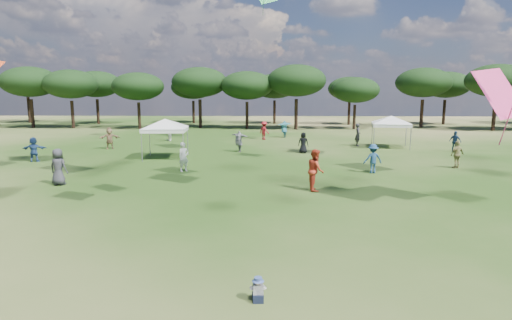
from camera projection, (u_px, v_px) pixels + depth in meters
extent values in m
cylinder|color=black|center=(32.00, 114.00, 52.51)|extent=(0.40, 0.40, 3.49)
ellipsoid|color=black|center=(30.00, 82.00, 51.88)|extent=(6.79, 6.79, 3.66)
cylinder|color=black|center=(73.00, 114.00, 52.11)|extent=(0.38, 0.38, 3.32)
ellipsoid|color=black|center=(71.00, 84.00, 51.52)|extent=(6.44, 6.44, 3.47)
cylinder|color=black|center=(139.00, 116.00, 51.18)|extent=(0.36, 0.36, 3.14)
ellipsoid|color=black|center=(138.00, 86.00, 50.62)|extent=(6.11, 6.11, 3.29)
cylinder|color=black|center=(200.00, 114.00, 52.45)|extent=(0.40, 0.40, 3.46)
ellipsoid|color=black|center=(200.00, 82.00, 51.83)|extent=(6.73, 6.73, 3.63)
cylinder|color=black|center=(247.00, 115.00, 51.15)|extent=(0.37, 0.37, 3.21)
ellipsoid|color=black|center=(247.00, 85.00, 50.58)|extent=(6.24, 6.24, 3.36)
cylinder|color=black|center=(296.00, 114.00, 50.51)|extent=(0.41, 0.41, 3.56)
ellipsoid|color=black|center=(297.00, 81.00, 49.88)|extent=(6.91, 6.91, 3.73)
cylinder|color=black|center=(354.00, 117.00, 50.70)|extent=(0.33, 0.33, 2.88)
ellipsoid|color=black|center=(355.00, 90.00, 50.19)|extent=(5.60, 5.60, 3.02)
cylinder|color=black|center=(422.00, 114.00, 52.85)|extent=(0.39, 0.39, 3.44)
ellipsoid|color=black|center=(424.00, 83.00, 52.24)|extent=(6.69, 6.69, 3.60)
cylinder|color=black|center=(494.00, 115.00, 48.78)|extent=(0.40, 0.40, 3.53)
ellipsoid|color=black|center=(497.00, 81.00, 48.16)|extent=(6.86, 6.86, 3.70)
cylinder|color=black|center=(29.00, 110.00, 60.79)|extent=(0.41, 0.41, 3.62)
ellipsoid|color=black|center=(27.00, 81.00, 60.15)|extent=(7.03, 7.03, 3.79)
cylinder|color=black|center=(98.00, 112.00, 58.55)|extent=(0.39, 0.39, 3.37)
ellipsoid|color=black|center=(96.00, 84.00, 57.95)|extent=(6.54, 6.54, 3.53)
cylinder|color=black|center=(194.00, 112.00, 59.94)|extent=(0.36, 0.36, 3.11)
ellipsoid|color=black|center=(193.00, 87.00, 59.38)|extent=(6.05, 6.05, 3.26)
cylinder|color=black|center=(274.00, 112.00, 58.84)|extent=(0.37, 0.37, 3.20)
ellipsoid|color=black|center=(275.00, 86.00, 58.27)|extent=(6.21, 6.21, 3.35)
cylinder|color=black|center=(349.00, 113.00, 57.42)|extent=(0.34, 0.34, 2.99)
ellipsoid|color=black|center=(350.00, 89.00, 56.88)|extent=(5.81, 5.81, 3.13)
cylinder|color=black|center=(444.00, 112.00, 57.44)|extent=(0.38, 0.38, 3.31)
ellipsoid|color=black|center=(446.00, 85.00, 56.85)|extent=(6.43, 6.43, 3.47)
cylinder|color=gray|center=(142.00, 146.00, 27.69)|extent=(0.06, 0.06, 2.01)
cylinder|color=gray|center=(183.00, 146.00, 27.82)|extent=(0.06, 0.06, 2.01)
cylinder|color=gray|center=(150.00, 141.00, 30.33)|extent=(0.06, 0.06, 2.01)
cylinder|color=gray|center=(188.00, 141.00, 30.46)|extent=(0.06, 0.06, 2.01)
cube|color=silver|center=(165.00, 130.00, 28.92)|extent=(3.04, 3.04, 0.25)
pyramid|color=silver|center=(165.00, 119.00, 28.80)|extent=(5.75, 5.75, 0.60)
cylinder|color=gray|center=(374.00, 137.00, 33.44)|extent=(0.06, 0.06, 1.90)
cylinder|color=gray|center=(411.00, 138.00, 32.87)|extent=(0.06, 0.06, 1.90)
cylinder|color=gray|center=(372.00, 134.00, 36.07)|extent=(0.06, 0.06, 1.90)
cylinder|color=gray|center=(406.00, 135.00, 35.51)|extent=(0.06, 0.06, 1.90)
cube|color=silver|center=(391.00, 125.00, 34.33)|extent=(3.37, 3.37, 0.25)
pyramid|color=silver|center=(391.00, 116.00, 34.21)|extent=(5.78, 5.78, 0.60)
cube|color=black|center=(258.00, 298.00, 9.40)|extent=(0.26, 0.26, 0.18)
cube|color=black|center=(254.00, 296.00, 9.57)|extent=(0.10, 0.22, 0.10)
cube|color=black|center=(261.00, 296.00, 9.58)|extent=(0.10, 0.22, 0.10)
cube|color=white|center=(258.00, 289.00, 9.36)|extent=(0.24, 0.18, 0.24)
cylinder|color=white|center=(251.00, 288.00, 9.42)|extent=(0.09, 0.23, 0.14)
cylinder|color=white|center=(265.00, 288.00, 9.43)|extent=(0.09, 0.23, 0.14)
sphere|color=#E0B293|center=(258.00, 282.00, 9.34)|extent=(0.16, 0.16, 0.16)
cone|color=#4963AA|center=(258.00, 280.00, 9.33)|extent=(0.27, 0.27, 0.03)
cylinder|color=#4963AA|center=(258.00, 279.00, 9.32)|extent=(0.18, 0.18, 0.07)
imported|color=#2B4C83|center=(34.00, 149.00, 27.66)|extent=(1.55, 0.71, 1.61)
imported|color=#313136|center=(58.00, 167.00, 20.82)|extent=(0.98, 0.74, 1.80)
imported|color=navy|center=(373.00, 159.00, 23.86)|extent=(1.14, 0.77, 1.63)
imported|color=white|center=(168.00, 130.00, 38.86)|extent=(1.13, 1.19, 1.93)
imported|color=#8F6C4E|center=(110.00, 138.00, 33.69)|extent=(1.66, 1.00, 1.70)
imported|color=maroon|center=(264.00, 130.00, 39.97)|extent=(1.24, 1.24, 1.72)
imported|color=#235A69|center=(284.00, 129.00, 41.82)|extent=(1.80, 1.88, 1.67)
imported|color=navy|center=(455.00, 141.00, 32.05)|extent=(0.87, 0.96, 1.57)
imported|color=black|center=(303.00, 143.00, 31.43)|extent=(0.82, 0.60, 1.54)
imported|color=#AF321D|center=(316.00, 170.00, 19.67)|extent=(0.76, 0.96, 1.93)
imported|color=#535157|center=(239.00, 141.00, 32.05)|extent=(1.65, 1.82, 1.58)
imported|color=#8E864D|center=(457.00, 155.00, 25.34)|extent=(1.04, 0.76, 1.63)
imported|color=#29272C|center=(358.00, 135.00, 35.43)|extent=(0.47, 0.70, 1.87)
imported|color=silver|center=(184.00, 157.00, 24.33)|extent=(0.72, 0.70, 1.67)
plane|color=#DC3777|center=(500.00, 93.00, 16.42)|extent=(2.71, 2.08, 2.03)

